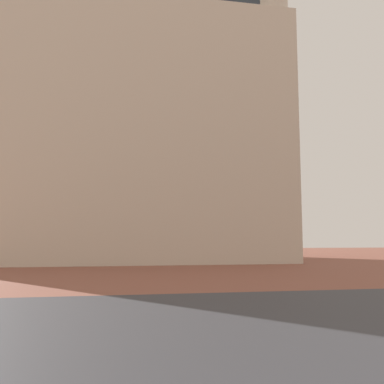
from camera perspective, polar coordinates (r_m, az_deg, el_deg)
ground_plane at (r=10.64m, az=1.67°, el=-15.91°), size 120.00×120.00×0.00m
street_asphalt_strip at (r=9.65m, az=3.02°, el=-16.90°), size 120.00×8.79×0.00m
landmark_building at (r=35.91m, az=-8.76°, el=8.86°), size 24.19×15.13×35.27m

